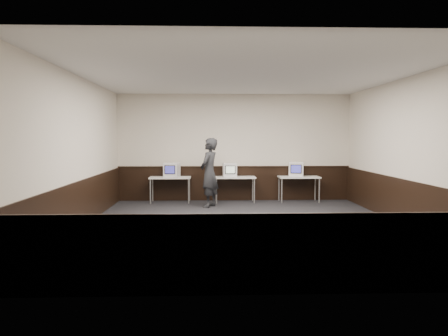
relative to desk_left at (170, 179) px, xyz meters
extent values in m
plane|color=black|center=(1.90, -3.60, -0.68)|extent=(8.00, 8.00, 0.00)
plane|color=white|center=(1.90, -3.60, 2.52)|extent=(8.00, 8.00, 0.00)
plane|color=silver|center=(1.90, 0.40, 0.92)|extent=(7.00, 0.00, 7.00)
plane|color=silver|center=(1.90, -7.60, 0.92)|extent=(7.00, 0.00, 7.00)
plane|color=silver|center=(-1.60, -3.60, 0.92)|extent=(0.00, 8.00, 8.00)
plane|color=silver|center=(5.40, -3.60, 0.92)|extent=(0.00, 8.00, 8.00)
cube|color=black|center=(1.90, 0.38, -0.18)|extent=(6.98, 0.04, 1.00)
cube|color=black|center=(1.90, -7.58, -0.18)|extent=(6.98, 0.04, 1.00)
cube|color=black|center=(-1.58, -3.60, -0.18)|extent=(0.04, 7.98, 1.00)
cube|color=black|center=(5.38, -3.60, -0.18)|extent=(0.04, 7.98, 1.00)
cube|color=black|center=(1.90, 0.36, 0.34)|extent=(6.98, 0.06, 0.04)
cube|color=silver|center=(0.00, 0.00, 0.05)|extent=(1.20, 0.60, 0.04)
cylinder|color=#999999|center=(-0.55, -0.25, -0.32)|extent=(0.04, 0.04, 0.71)
cylinder|color=#999999|center=(0.55, -0.25, -0.32)|extent=(0.04, 0.04, 0.71)
cylinder|color=#999999|center=(-0.55, 0.25, -0.32)|extent=(0.04, 0.04, 0.71)
cylinder|color=#999999|center=(0.55, 0.25, -0.32)|extent=(0.04, 0.04, 0.71)
cube|color=silver|center=(1.90, 0.00, 0.05)|extent=(1.20, 0.60, 0.04)
cylinder|color=#999999|center=(1.35, -0.25, -0.32)|extent=(0.04, 0.04, 0.71)
cylinder|color=#999999|center=(2.45, -0.25, -0.32)|extent=(0.04, 0.04, 0.71)
cylinder|color=#999999|center=(1.35, 0.25, -0.32)|extent=(0.04, 0.04, 0.71)
cylinder|color=#999999|center=(2.45, 0.25, -0.32)|extent=(0.04, 0.04, 0.71)
cube|color=silver|center=(3.80, 0.00, 0.05)|extent=(1.20, 0.60, 0.04)
cylinder|color=#999999|center=(3.25, -0.25, -0.32)|extent=(0.04, 0.04, 0.71)
cylinder|color=#999999|center=(4.35, -0.25, -0.32)|extent=(0.04, 0.04, 0.71)
cylinder|color=#999999|center=(3.25, 0.25, -0.32)|extent=(0.04, 0.04, 0.71)
cylinder|color=#999999|center=(4.35, 0.25, -0.32)|extent=(0.04, 0.04, 0.71)
cube|color=white|center=(0.05, -0.04, 0.28)|extent=(0.49, 0.51, 0.42)
cube|color=black|center=(0.01, -0.25, 0.30)|extent=(0.31, 0.07, 0.25)
cube|color=#35349A|center=(0.01, -0.26, 0.30)|extent=(0.27, 0.05, 0.21)
cube|color=white|center=(1.74, -0.01, 0.27)|extent=(0.42, 0.44, 0.40)
cube|color=black|center=(1.75, -0.22, 0.29)|extent=(0.30, 0.03, 0.24)
cube|color=silver|center=(1.75, -0.23, 0.29)|extent=(0.26, 0.02, 0.20)
cube|color=white|center=(3.72, 0.05, 0.28)|extent=(0.51, 0.53, 0.43)
cube|color=black|center=(3.68, -0.17, 0.31)|extent=(0.32, 0.08, 0.26)
cube|color=#3938A7|center=(3.67, -0.18, 0.31)|extent=(0.27, 0.06, 0.21)
imported|color=black|center=(1.15, -0.90, 0.27)|extent=(0.70, 0.81, 1.89)
camera|label=1|loc=(1.14, -12.76, 1.24)|focal=35.00mm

